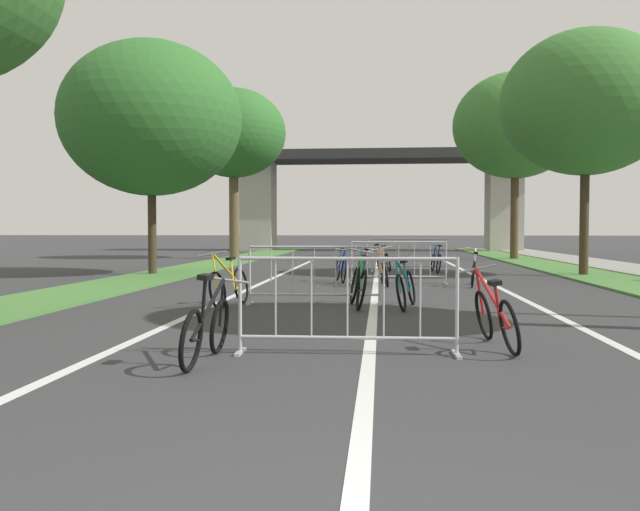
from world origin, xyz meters
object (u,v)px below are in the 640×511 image
object	(u,v)px
bicycle_black_4	(207,329)
bicycle_white_1	(473,271)
bicycle_purple_2	(362,269)
tree_right_pine_far	(515,126)
crowd_barrier_third	(399,263)
crowd_barrier_second	(314,275)
crowd_barrier_fourth	(409,255)
tree_left_pine_near	(151,119)
bicycle_blue_0	(341,268)
bicycle_silver_9	(385,260)
bicycle_teal_8	(406,288)
bicycle_orange_3	(382,270)
tree_right_oak_near	(586,103)
tree_left_maple_mid	(234,134)
bicycle_blue_10	(436,262)
bicycle_green_7	(358,285)
bicycle_red_5	(495,317)
bicycle_yellow_6	(229,285)
crowd_barrier_nearest	(347,306)

from	to	relation	value
bicycle_black_4	bicycle_white_1	bearing A→B (deg)	69.84
bicycle_purple_2	tree_right_pine_far	bearing A→B (deg)	62.14
crowd_barrier_third	bicycle_white_1	xyz separation A→B (m)	(1.74, -0.56, -0.16)
crowd_barrier_second	crowd_barrier_fourth	xyz separation A→B (m)	(2.07, 9.54, 0.00)
tree_right_pine_far	crowd_barrier_second	world-z (taller)	tree_right_pine_far
tree_left_pine_near	bicycle_black_4	xyz separation A→B (m)	(4.94, -12.66, -4.21)
crowd_barrier_third	bicycle_blue_0	size ratio (longest dim) A/B	1.47
bicycle_blue_0	crowd_barrier_fourth	bearing A→B (deg)	-125.19
bicycle_white_1	bicycle_silver_9	xyz separation A→B (m)	(-2.04, 5.89, -0.02)
bicycle_purple_2	bicycle_teal_8	xyz separation A→B (m)	(0.88, -4.77, -0.02)
bicycle_teal_8	bicycle_orange_3	bearing A→B (deg)	-74.45
tree_left_pine_near	tree_right_oak_near	bearing A→B (deg)	3.15
tree_left_maple_mid	bicycle_silver_9	bearing A→B (deg)	-50.66
tree_right_pine_far	bicycle_blue_10	xyz separation A→B (m)	(-4.17, -9.41, -5.55)
tree_left_maple_mid	crowd_barrier_fourth	distance (m)	12.77
crowd_barrier_second	tree_left_maple_mid	bearing A→B (deg)	106.64
tree_left_pine_near	tree_left_maple_mid	xyz separation A→B (m)	(-0.01, 11.12, 1.13)
crowd_barrier_second	bicycle_green_7	distance (m)	0.89
bicycle_blue_0	bicycle_green_7	xyz separation A→B (m)	(0.63, -5.55, 0.01)
crowd_barrier_fourth	bicycle_blue_10	world-z (taller)	crowd_barrier_fourth
crowd_barrier_second	bicycle_red_5	world-z (taller)	crowd_barrier_second
tree_right_oak_near	bicycle_teal_8	bearing A→B (deg)	-122.50
bicycle_yellow_6	bicycle_teal_8	xyz separation A→B (m)	(3.04, 0.02, -0.02)
bicycle_green_7	crowd_barrier_fourth	bearing A→B (deg)	74.53
tree_left_maple_mid	crowd_barrier_nearest	world-z (taller)	tree_left_maple_mid
crowd_barrier_fourth	bicycle_teal_8	bearing A→B (deg)	-92.65
crowd_barrier_third	bicycle_teal_8	distance (m)	5.22
crowd_barrier_third	bicycle_yellow_6	distance (m)	6.06
bicycle_orange_3	crowd_barrier_fourth	bearing A→B (deg)	-104.82
tree_right_pine_far	bicycle_silver_9	xyz separation A→B (m)	(-5.74, -8.45, -5.56)
crowd_barrier_nearest	bicycle_blue_10	size ratio (longest dim) A/B	1.40
bicycle_blue_10	bicycle_red_5	bearing A→B (deg)	-96.19
crowd_barrier_fourth	bicycle_black_4	xyz separation A→B (m)	(-2.63, -14.90, -0.18)
tree_left_pine_near	crowd_barrier_nearest	distance (m)	14.22
crowd_barrier_second	bicycle_blue_10	size ratio (longest dim) A/B	1.40
tree_right_oak_near	bicycle_red_5	distance (m)	13.82
crowd_barrier_nearest	bicycle_red_5	distance (m)	1.74
tree_right_oak_near	crowd_barrier_fourth	size ratio (longest dim) A/B	2.91
bicycle_white_1	bicycle_yellow_6	size ratio (longest dim) A/B	0.94
tree_right_oak_near	bicycle_black_4	bearing A→B (deg)	-119.47
tree_left_maple_mid	crowd_barrier_nearest	distance (m)	24.60
bicycle_purple_2	bicycle_black_4	distance (m)	9.76
bicycle_white_1	bicycle_purple_2	size ratio (longest dim) A/B	0.92
bicycle_blue_0	bicycle_yellow_6	size ratio (longest dim) A/B	0.94
tree_left_maple_mid	bicycle_blue_0	distance (m)	15.37
bicycle_red_5	crowd_barrier_second	bearing A→B (deg)	114.17
crowd_barrier_second	bicycle_blue_10	xyz separation A→B (m)	(2.89, 9.15, -0.17)
tree_left_pine_near	tree_right_pine_far	bearing A→B (deg)	41.85
tree_right_oak_near	bicycle_black_4	distance (m)	16.00
bicycle_orange_3	bicycle_black_4	world-z (taller)	bicycle_orange_3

